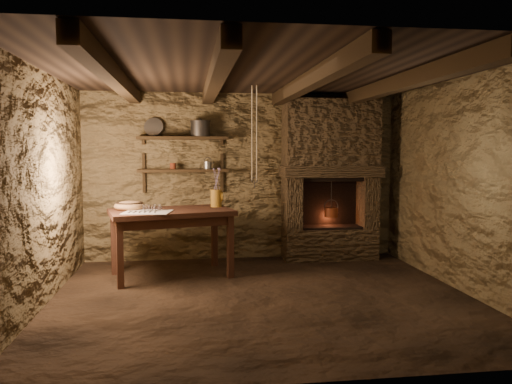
{
  "coord_description": "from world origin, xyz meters",
  "views": [
    {
      "loc": [
        -0.79,
        -5.21,
        1.6
      ],
      "look_at": [
        0.05,
        0.9,
        1.07
      ],
      "focal_mm": 35.0,
      "sensor_mm": 36.0,
      "label": 1
    }
  ],
  "objects": [
    {
      "name": "beam_far_right",
      "position": [
        1.5,
        0.0,
        2.31
      ],
      "size": [
        0.14,
        3.95,
        0.16
      ],
      "primitive_type": "cube",
      "color": "black",
      "rests_on": "ceiling"
    },
    {
      "name": "beam_mid_left",
      "position": [
        -0.5,
        0.0,
        2.31
      ],
      "size": [
        0.14,
        3.95,
        0.16
      ],
      "primitive_type": "cube",
      "color": "black",
      "rests_on": "ceiling"
    },
    {
      "name": "work_table",
      "position": [
        -1.0,
        1.06,
        0.45
      ],
      "size": [
        1.63,
        1.16,
        0.84
      ],
      "rotation": [
        0.0,
        0.0,
        0.24
      ],
      "color": "#321A11",
      "rests_on": "floor"
    },
    {
      "name": "drinking_glasses",
      "position": [
        -1.25,
        0.93,
        0.89
      ],
      "size": [
        0.18,
        0.05,
        0.07
      ],
      "primitive_type": null,
      "color": "white",
      "rests_on": "linen_cloth"
    },
    {
      "name": "tin_pan",
      "position": [
        -1.25,
        1.94,
        1.9
      ],
      "size": [
        0.28,
        0.16,
        0.27
      ],
      "primitive_type": "cylinder",
      "rotation": [
        1.26,
        0.0,
        -0.17
      ],
      "color": "gray",
      "rests_on": "shelf_upper"
    },
    {
      "name": "beam_mid_right",
      "position": [
        0.5,
        0.0,
        2.31
      ],
      "size": [
        0.14,
        3.95,
        0.16
      ],
      "primitive_type": "cube",
      "color": "black",
      "rests_on": "ceiling"
    },
    {
      "name": "shelf_upper",
      "position": [
        -0.85,
        1.84,
        1.75
      ],
      "size": [
        1.25,
        0.3,
        0.04
      ],
      "primitive_type": "cube",
      "color": "black",
      "rests_on": "back_wall"
    },
    {
      "name": "rusty_tin",
      "position": [
        -0.99,
        1.84,
        1.36
      ],
      "size": [
        0.11,
        0.11,
        0.08
      ],
      "primitive_type": "cylinder",
      "rotation": [
        0.0,
        0.0,
        0.36
      ],
      "color": "#5D2112",
      "rests_on": "shelf_lower"
    },
    {
      "name": "beam_far_left",
      "position": [
        -1.5,
        0.0,
        2.31
      ],
      "size": [
        0.14,
        3.95,
        0.16
      ],
      "primitive_type": "cube",
      "color": "black",
      "rests_on": "ceiling"
    },
    {
      "name": "left_wall",
      "position": [
        -2.25,
        0.0,
        1.2
      ],
      "size": [
        0.04,
        4.0,
        2.4
      ],
      "primitive_type": "cube",
      "color": "brown",
      "rests_on": "floor"
    },
    {
      "name": "red_pot",
      "position": [
        1.26,
        1.72,
        0.7
      ],
      "size": [
        0.25,
        0.25,
        0.54
      ],
      "rotation": [
        0.0,
        0.0,
        -0.4
      ],
      "color": "maroon",
      "rests_on": "hearth"
    },
    {
      "name": "ceiling",
      "position": [
        0.0,
        0.0,
        2.4
      ],
      "size": [
        4.5,
        4.0,
        0.04
      ],
      "primitive_type": "cube",
      "color": "black",
      "rests_on": "back_wall"
    },
    {
      "name": "iron_stockpot",
      "position": [
        -0.61,
        1.84,
        1.87
      ],
      "size": [
        0.34,
        0.34,
        0.2
      ],
      "primitive_type": "cylinder",
      "rotation": [
        0.0,
        0.0,
        -0.32
      ],
      "color": "#2F2C2A",
      "rests_on": "shelf_upper"
    },
    {
      "name": "small_kettle",
      "position": [
        -0.51,
        1.84,
        1.37
      ],
      "size": [
        0.18,
        0.16,
        0.16
      ],
      "primitive_type": null,
      "rotation": [
        0.0,
        0.0,
        0.34
      ],
      "color": "gray",
      "rests_on": "shelf_lower"
    },
    {
      "name": "pewter_cutlery_row",
      "position": [
        -1.27,
        0.81,
        0.86
      ],
      "size": [
        0.48,
        0.25,
        0.01
      ],
      "primitive_type": null,
      "rotation": [
        0.0,
        0.0,
        -0.17
      ],
      "color": "gray",
      "rests_on": "linen_cloth"
    },
    {
      "name": "floor",
      "position": [
        0.0,
        0.0,
        0.0
      ],
      "size": [
        4.5,
        4.5,
        0.0
      ],
      "primitive_type": "plane",
      "color": "black",
      "rests_on": "ground"
    },
    {
      "name": "back_wall",
      "position": [
        0.0,
        2.0,
        1.2
      ],
      "size": [
        4.5,
        0.04,
        2.4
      ],
      "primitive_type": "cube",
      "color": "brown",
      "rests_on": "floor"
    },
    {
      "name": "wooden_bowl",
      "position": [
        -1.51,
        1.14,
        0.89
      ],
      "size": [
        0.5,
        0.5,
        0.13
      ],
      "primitive_type": "ellipsoid",
      "rotation": [
        0.0,
        0.0,
        0.41
      ],
      "color": "olive",
      "rests_on": "work_table"
    },
    {
      "name": "stoneware_jug",
      "position": [
        -0.42,
        1.3,
        1.07
      ],
      "size": [
        0.19,
        0.19,
        0.52
      ],
      "rotation": [
        0.0,
        0.0,
        -0.42
      ],
      "color": "#97691D",
      "rests_on": "work_table"
    },
    {
      "name": "hearth",
      "position": [
        1.25,
        1.77,
        1.23
      ],
      "size": [
        1.43,
        0.51,
        2.3
      ],
      "color": "#3E2F1F",
      "rests_on": "floor"
    },
    {
      "name": "front_wall",
      "position": [
        0.0,
        -2.0,
        1.2
      ],
      "size": [
        4.5,
        0.04,
        2.4
      ],
      "primitive_type": "cube",
      "color": "brown",
      "rests_on": "floor"
    },
    {
      "name": "linen_cloth",
      "position": [
        -1.27,
        0.83,
        0.85
      ],
      "size": [
        0.61,
        0.52,
        0.01
      ],
      "primitive_type": "cube",
      "rotation": [
        0.0,
        0.0,
        -0.17
      ],
      "color": "beige",
      "rests_on": "work_table"
    },
    {
      "name": "shelf_lower",
      "position": [
        -0.85,
        1.84,
        1.3
      ],
      "size": [
        1.25,
        0.3,
        0.04
      ],
      "primitive_type": "cube",
      "color": "black",
      "rests_on": "back_wall"
    },
    {
      "name": "right_wall",
      "position": [
        2.25,
        0.0,
        1.2
      ],
      "size": [
        0.04,
        4.0,
        2.4
      ],
      "primitive_type": "cube",
      "color": "brown",
      "rests_on": "floor"
    },
    {
      "name": "hanging_ropes",
      "position": [
        0.05,
        1.05,
        1.8
      ],
      "size": [
        0.08,
        0.08,
        1.2
      ],
      "primitive_type": null,
      "color": "beige",
      "rests_on": "ceiling"
    }
  ]
}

